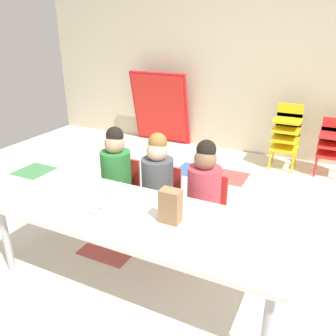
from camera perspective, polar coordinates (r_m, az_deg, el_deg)
The scene contains 14 objects.
ground_plane at distance 3.13m, azimuth 2.56°, elevation -10.67°, with size 6.66×4.76×0.02m.
back_wall at distance 4.91m, azimuth 14.72°, elevation 17.71°, with size 6.66×0.10×2.70m, color beige.
craft_table at distance 2.32m, azimuth -5.15°, elevation -8.38°, with size 2.03×0.72×0.55m.
seated_child_near_camera at distance 3.02m, azimuth -8.49°, elevation -0.04°, with size 0.32×0.31×0.92m.
seated_child_middle_seat at distance 2.83m, azimuth -1.67°, elevation -1.43°, with size 0.32×0.31×0.92m.
seated_child_far_right at distance 2.68m, azimuth 6.04°, elevation -2.97°, with size 0.32×0.31×0.92m.
kid_chair_yellow_stack at distance 4.59m, azimuth 18.94°, elevation 5.57°, with size 0.32×0.30×0.80m.
kid_chair_red_stack at distance 4.58m, azimuth 25.50°, elevation 3.73°, with size 0.32×0.30×0.68m.
folded_activity_table at distance 5.30m, azimuth -1.31°, elevation 9.83°, with size 0.90×0.29×1.09m.
paper_bag_brown at distance 2.15m, azimuth 0.41°, elevation -6.29°, with size 0.13×0.09×0.22m, color #9E754C.
paper_plate_near_edge at distance 2.54m, azimuth -9.20°, elevation -4.54°, with size 0.18×0.18×0.01m, color white.
paper_plate_center_table at distance 2.24m, azimuth -4.45°, elevation -8.21°, with size 0.18×0.18×0.01m, color white.
donut_powdered_on_plate at distance 2.53m, azimuth -9.23°, elevation -4.20°, with size 0.10×0.10×0.03m, color white.
donut_powdered_loose at distance 2.36m, azimuth -11.57°, elevation -6.65°, with size 0.11×0.11×0.03m, color white.
Camera 1 is at (1.02, -2.40, 1.70)m, focal length 36.99 mm.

